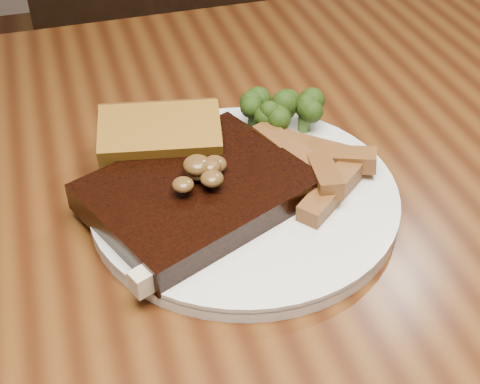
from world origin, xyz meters
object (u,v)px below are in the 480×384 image
at_px(chair_far, 177,87).
at_px(steak, 198,193).
at_px(garlic_bread, 162,152).
at_px(plate, 244,199).
at_px(dining_table, 221,289).
at_px(potato_wedges, 307,180).

xyz_separation_m(chair_far, steak, (-0.11, -0.67, 0.29)).
bearing_deg(garlic_bread, plate, -37.50).
relative_size(dining_table, garlic_bread, 13.78).
bearing_deg(steak, plate, -20.46).
relative_size(plate, potato_wedges, 2.62).
bearing_deg(plate, garlic_bread, 131.36).
height_order(steak, garlic_bread, steak).
distance_m(dining_table, steak, 0.12).
bearing_deg(garlic_bread, potato_wedges, -23.43).
relative_size(dining_table, steak, 8.57).
height_order(dining_table, steak, steak).
height_order(dining_table, potato_wedges, potato_wedges).
bearing_deg(dining_table, plate, 29.19).
xyz_separation_m(steak, potato_wedges, (0.10, -0.01, -0.00)).
height_order(dining_table, garlic_bread, garlic_bread).
relative_size(dining_table, chair_far, 1.79).
xyz_separation_m(steak, garlic_bread, (-0.02, 0.07, -0.00)).
bearing_deg(potato_wedges, chair_far, 88.98).
xyz_separation_m(plate, garlic_bread, (-0.06, 0.07, 0.02)).
bearing_deg(potato_wedges, steak, 174.49).
bearing_deg(garlic_bread, steak, -65.13).
xyz_separation_m(dining_table, chair_far, (0.10, 0.68, -0.17)).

